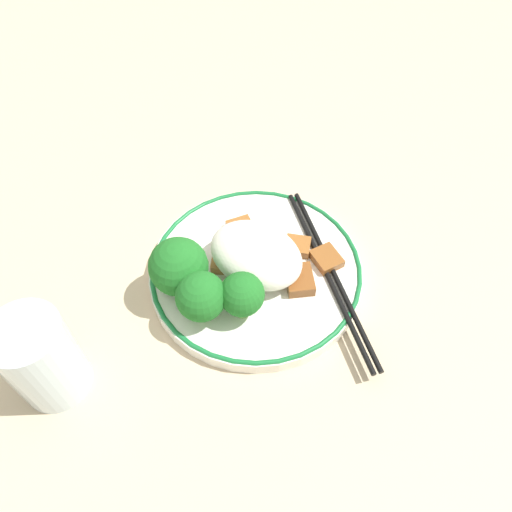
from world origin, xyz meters
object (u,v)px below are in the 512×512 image
broccoli_back_left (179,267)px  plate (256,271)px  broccoli_back_center (201,297)px  chopsticks (330,273)px  broccoli_back_right (242,295)px  drinking_glass (42,359)px

broccoli_back_left → plate: bearing=-129.2°
broccoli_back_center → plate: bearing=-98.5°
chopsticks → broccoli_back_left: bearing=39.1°
plate → broccoli_back_left: size_ratio=3.57×
plate → broccoli_back_left: broccoli_back_left is taller
broccoli_back_left → chopsticks: (-0.12, -0.10, -0.03)m
broccoli_back_left → broccoli_back_right: bearing=-172.3°
plate → broccoli_back_left: (0.05, 0.06, 0.04)m
broccoli_back_right → drinking_glass: size_ratio=0.55×
plate → broccoli_back_center: broccoli_back_center is taller
chopsticks → drinking_glass: bearing=56.8°
broccoli_back_right → drinking_glass: (0.10, 0.15, 0.00)m
broccoli_back_right → chopsticks: (-0.05, -0.09, -0.03)m
plate → broccoli_back_center: size_ratio=3.95×
chopsticks → broccoli_back_right: bearing=60.0°
broccoli_back_right → broccoli_back_center: bearing=38.2°
broccoli_back_center → drinking_glass: (0.07, 0.12, 0.00)m
plate → broccoli_back_right: size_ratio=4.21×
broccoli_back_left → chopsticks: size_ratio=0.34×
broccoli_back_left → broccoli_back_center: broccoli_back_left is taller
drinking_glass → plate: bearing=-113.1°
broccoli_back_center → broccoli_back_left: bearing=-20.7°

